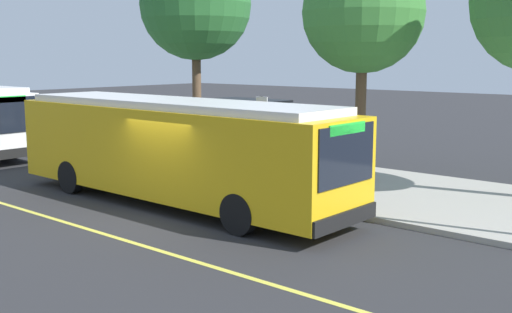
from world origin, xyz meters
TOP-DOWN VIEW (x-y plane):
  - ground_plane at (0.00, 0.00)m, footprint 120.00×120.00m
  - sidewalk_curb at (0.00, 6.00)m, footprint 44.00×6.40m
  - lane_stripe_center at (0.00, -2.20)m, footprint 36.00×0.14m
  - transit_bus_main at (-0.83, 1.01)m, footprint 11.51×2.67m
  - bus_shelter at (-2.67, 6.16)m, footprint 2.90×1.60m
  - waiting_bench at (-2.48, 6.27)m, footprint 1.60×0.48m
  - route_sign_post at (-0.00, 3.87)m, footprint 0.44×0.08m
  - pedestrian_commuter at (-1.88, 4.24)m, footprint 0.24×0.40m
  - street_tree_near_shelter at (1.34, 7.39)m, footprint 4.00×4.00m
  - street_tree_downstreet at (-6.29, 7.22)m, footprint 4.47×4.47m

SIDE VIEW (x-z plane):
  - ground_plane at x=0.00m, z-range 0.00..0.00m
  - lane_stripe_center at x=0.00m, z-range 0.00..0.01m
  - sidewalk_curb at x=0.00m, z-range 0.00..0.15m
  - waiting_bench at x=-2.48m, z-range 0.16..1.11m
  - pedestrian_commuter at x=-1.88m, z-range 0.27..1.96m
  - transit_bus_main at x=-0.83m, z-range 0.14..3.09m
  - bus_shelter at x=-2.67m, z-range 0.68..3.16m
  - route_sign_post at x=0.00m, z-range 0.56..3.36m
  - street_tree_near_shelter at x=1.34m, z-range 1.84..9.27m
  - street_tree_downstreet at x=-6.29m, z-range 2.04..10.35m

